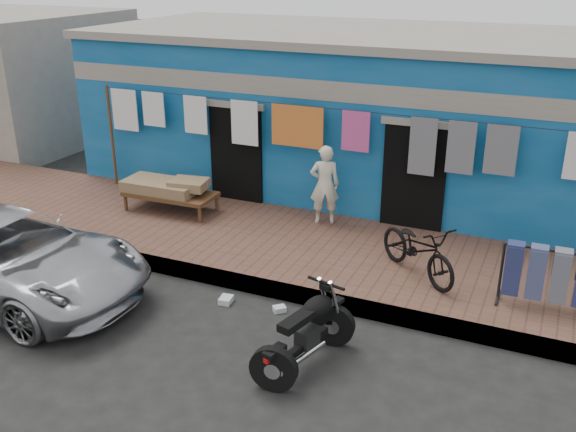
# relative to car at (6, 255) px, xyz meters

# --- Properties ---
(ground) EXTENTS (80.00, 80.00, 0.00)m
(ground) POSITION_rel_car_xyz_m (3.71, -0.05, -0.64)
(ground) COLOR black
(ground) RESTS_ON ground
(sidewalk) EXTENTS (28.00, 3.00, 0.25)m
(sidewalk) POSITION_rel_car_xyz_m (3.71, 2.95, -0.52)
(sidewalk) COLOR brown
(sidewalk) RESTS_ON ground
(curb) EXTENTS (28.00, 0.10, 0.25)m
(curb) POSITION_rel_car_xyz_m (3.71, 1.50, -0.52)
(curb) COLOR gray
(curb) RESTS_ON ground
(building) EXTENTS (12.20, 5.20, 3.36)m
(building) POSITION_rel_car_xyz_m (3.71, 6.93, 1.04)
(building) COLOR #0E4E89
(building) RESTS_ON ground
(clothesline) EXTENTS (10.06, 0.06, 2.10)m
(clothesline) POSITION_rel_car_xyz_m (3.31, 4.20, 1.18)
(clothesline) COLOR brown
(clothesline) RESTS_ON sidewalk
(car) EXTENTS (4.60, 2.20, 1.28)m
(car) POSITION_rel_car_xyz_m (0.00, 0.00, 0.00)
(car) COLOR #AFAFB4
(car) RESTS_ON ground
(seated_person) EXTENTS (0.62, 0.53, 1.45)m
(seated_person) POSITION_rel_car_xyz_m (3.52, 3.99, 0.33)
(seated_person) COLOR beige
(seated_person) RESTS_ON sidewalk
(bicycle) EXTENTS (1.65, 1.50, 1.07)m
(bicycle) POSITION_rel_car_xyz_m (5.56, 2.59, 0.15)
(bicycle) COLOR black
(bicycle) RESTS_ON sidewalk
(motorcycle) EXTENTS (1.27, 1.79, 0.99)m
(motorcycle) POSITION_rel_car_xyz_m (4.77, 0.07, -0.14)
(motorcycle) COLOR black
(motorcycle) RESTS_ON ground
(charpoy) EXTENTS (1.87, 0.95, 0.62)m
(charpoy) POSITION_rel_car_xyz_m (0.65, 3.37, -0.08)
(charpoy) COLOR brown
(charpoy) RESTS_ON sidewalk
(jeans_rack) EXTENTS (1.92, 0.48, 0.91)m
(jeans_rack) POSITION_rel_car_xyz_m (7.68, 2.36, 0.07)
(jeans_rack) COLOR black
(jeans_rack) RESTS_ON sidewalk
(litter_a) EXTENTS (0.22, 0.22, 0.08)m
(litter_a) POSITION_rel_car_xyz_m (3.93, 1.15, -0.60)
(litter_a) COLOR silver
(litter_a) RESTS_ON ground
(litter_b) EXTENTS (0.22, 0.23, 0.09)m
(litter_b) POSITION_rel_car_xyz_m (4.52, 1.15, -0.60)
(litter_b) COLOR silver
(litter_b) RESTS_ON ground
(litter_c) EXTENTS (0.21, 0.24, 0.09)m
(litter_c) POSITION_rel_car_xyz_m (3.10, 1.06, -0.60)
(litter_c) COLOR silver
(litter_c) RESTS_ON ground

